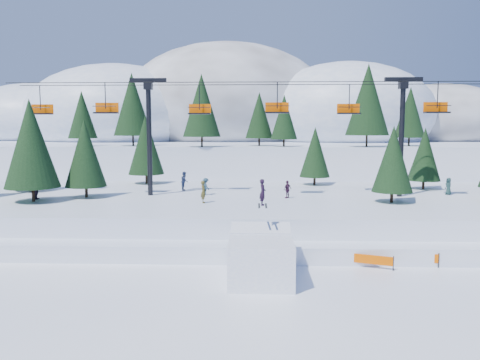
{
  "coord_description": "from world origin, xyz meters",
  "views": [
    {
      "loc": [
        0.47,
        -23.05,
        8.38
      ],
      "look_at": [
        -0.56,
        6.0,
        5.2
      ],
      "focal_mm": 35.0,
      "sensor_mm": 36.0,
      "label": 1
    }
  ],
  "objects_px": {
    "jump_kicker": "(261,258)",
    "banner_near": "(369,259)",
    "banner_far": "(414,257)",
    "chairlift": "(262,118)"
  },
  "relations": [
    {
      "from": "chairlift",
      "to": "banner_near",
      "type": "xyz_separation_m",
      "value": [
        6.32,
        -13.34,
        -8.78
      ]
    },
    {
      "from": "banner_near",
      "to": "banner_far",
      "type": "height_order",
      "value": "same"
    },
    {
      "from": "chairlift",
      "to": "banner_near",
      "type": "relative_size",
      "value": 17.1
    },
    {
      "from": "chairlift",
      "to": "banner_near",
      "type": "distance_m",
      "value": 17.17
    },
    {
      "from": "jump_kicker",
      "to": "banner_far",
      "type": "xyz_separation_m",
      "value": [
        9.44,
        3.06,
        -0.75
      ]
    },
    {
      "from": "jump_kicker",
      "to": "chairlift",
      "type": "xyz_separation_m",
      "value": [
        0.24,
        15.79,
        8.04
      ]
    },
    {
      "from": "banner_far",
      "to": "jump_kicker",
      "type": "bearing_deg",
      "value": -162.03
    },
    {
      "from": "jump_kicker",
      "to": "banner_far",
      "type": "relative_size",
      "value": 1.99
    },
    {
      "from": "banner_far",
      "to": "chairlift",
      "type": "bearing_deg",
      "value": 125.87
    },
    {
      "from": "jump_kicker",
      "to": "banner_near",
      "type": "relative_size",
      "value": 2.05
    }
  ]
}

